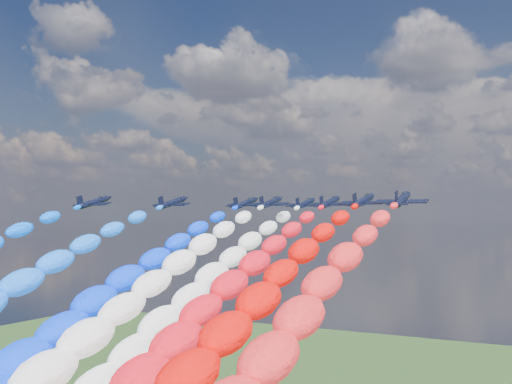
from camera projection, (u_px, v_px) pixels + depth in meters
The scene contains 13 objects.
jet_0 at pixel (94, 202), 134.07m from camera, with size 8.53×11.44×2.52m, color black, non-canonical shape.
jet_1 at pixel (173, 203), 138.82m from camera, with size 8.53×11.44×2.52m, color black, non-canonical shape.
jet_2 at pixel (245, 203), 145.42m from camera, with size 8.53×11.44×2.52m, color black, non-canonical shape.
trail_2 at pixel (80, 333), 98.28m from camera, with size 7.11×102.90×46.43m, color #0634FB, non-canonical shape.
jet_3 at pixel (271, 203), 137.59m from camera, with size 8.53×11.44×2.52m, color black, non-canonical shape.
trail_3 at pixel (104, 343), 90.45m from camera, with size 7.11×102.90×46.43m, color white, non-canonical shape.
jet_4 at pixel (305, 203), 150.57m from camera, with size 8.53×11.44×2.52m, color black, non-canonical shape.
trail_4 at pixel (175, 327), 103.43m from camera, with size 7.11×102.90×46.43m, color silver, non-canonical shape.
jet_5 at pixel (330, 202), 135.57m from camera, with size 8.53×11.44×2.52m, color black, non-canonical shape.
trail_5 at pixel (191, 346), 88.43m from camera, with size 7.11×102.90×46.43m, color red, non-canonical shape.
jet_6 at pixel (363, 201), 117.55m from camera, with size 8.53×11.44×2.52m, color black, non-canonical shape.
trail_6 at pixel (211, 381), 70.41m from camera, with size 7.11×102.90×46.43m, color red, non-canonical shape.
jet_7 at pixel (402, 199), 104.84m from camera, with size 8.53×11.44×2.52m, color black, non-canonical shape.
Camera 1 is at (60.66, -110.28, 98.42)m, focal length 44.88 mm.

